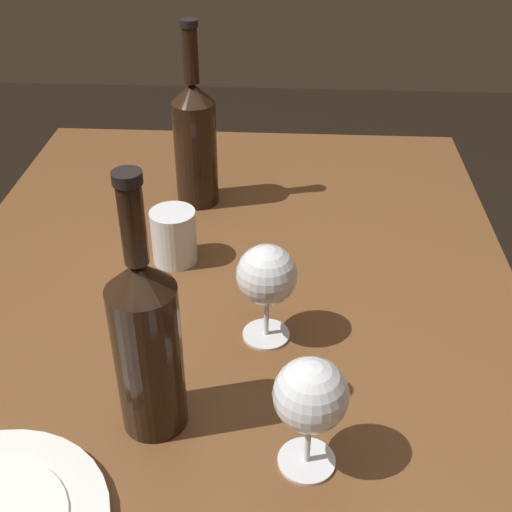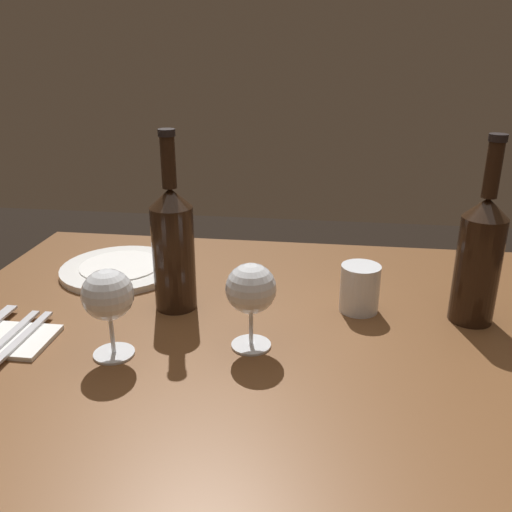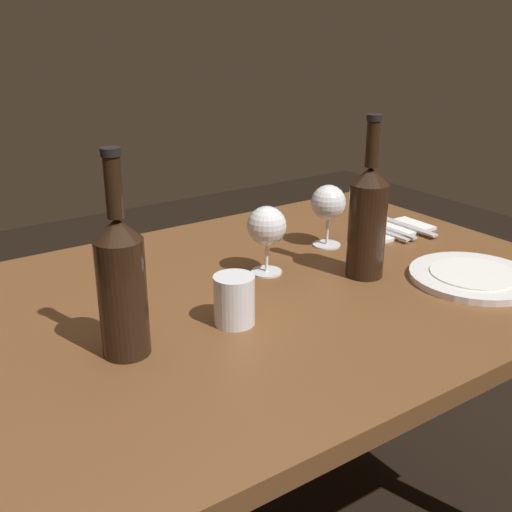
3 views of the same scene
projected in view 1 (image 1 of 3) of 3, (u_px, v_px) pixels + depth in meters
name	position (u px, v px, depth m)	size (l,w,h in m)	color
dining_table	(226.00, 356.00, 1.03)	(1.30, 0.90, 0.74)	brown
wine_glass_left	(267.00, 277.00, 0.88)	(0.08, 0.08, 0.15)	white
wine_glass_right	(311.00, 398.00, 0.70)	(0.08, 0.08, 0.15)	white
wine_bottle	(195.00, 140.00, 1.19)	(0.08, 0.08, 0.33)	black
wine_bottle_second	(147.00, 342.00, 0.74)	(0.08, 0.08, 0.33)	black
water_tumbler	(174.00, 239.00, 1.07)	(0.07, 0.07, 0.09)	white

